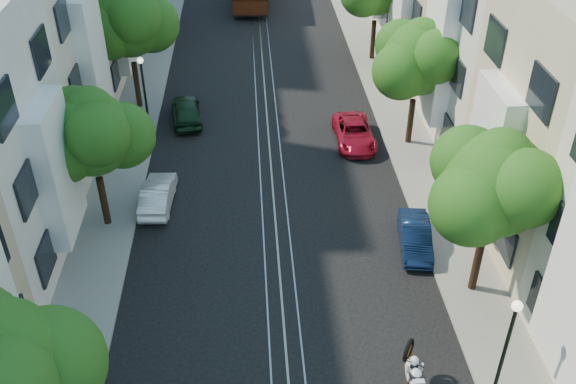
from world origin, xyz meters
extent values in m
plane|color=black|center=(0.00, 28.00, 0.00)|extent=(200.00, 200.00, 0.00)
cube|color=gray|center=(7.25, 28.00, 0.06)|extent=(2.50, 80.00, 0.12)
cube|color=gray|center=(-7.25, 28.00, 0.06)|extent=(2.50, 80.00, 0.12)
cube|color=gray|center=(-0.55, 28.00, 0.01)|extent=(0.06, 80.00, 0.02)
cube|color=gray|center=(0.00, 28.00, 0.01)|extent=(0.06, 80.00, 0.02)
cube|color=gray|center=(0.55, 28.00, 0.01)|extent=(0.06, 80.00, 0.02)
cube|color=tan|center=(0.00, 28.00, 0.00)|extent=(0.08, 80.00, 0.01)
cube|color=white|center=(8.20, 12.00, 4.20)|extent=(0.90, 3.04, 5.50)
cube|color=silver|center=(12.00, 20.00, 6.00)|extent=(7.00, 8.00, 12.00)
cube|color=white|center=(8.20, 20.00, 5.04)|extent=(0.90, 3.04, 6.60)
cube|color=#C6B28C|center=(12.00, 28.00, 4.50)|extent=(7.00, 8.00, 9.00)
cube|color=white|center=(8.20, 28.00, 3.78)|extent=(0.90, 3.04, 4.95)
cube|color=white|center=(-8.20, 12.00, 4.12)|extent=(0.90, 3.04, 5.39)
cube|color=beige|center=(-12.00, 20.00, 5.88)|extent=(7.00, 8.00, 11.76)
cube|color=white|center=(-8.20, 20.00, 4.94)|extent=(0.90, 3.04, 6.47)
cube|color=silver|center=(-12.00, 28.00, 4.41)|extent=(7.00, 8.00, 8.82)
cube|color=white|center=(-8.20, 28.00, 3.70)|extent=(0.90, 3.04, 4.85)
cylinder|color=black|center=(7.20, 9.00, 1.34)|extent=(0.30, 0.30, 2.45)
sphere|color=#205214|center=(7.20, 9.00, 4.81)|extent=(3.64, 3.64, 3.64)
sphere|color=#205214|center=(8.30, 9.50, 4.41)|extent=(2.91, 2.91, 2.91)
sphere|color=#205214|center=(6.25, 8.30, 4.51)|extent=(2.84, 2.84, 2.84)
sphere|color=#205214|center=(7.30, 9.10, 5.71)|extent=(2.18, 2.18, 2.18)
cylinder|color=black|center=(7.20, 20.00, 1.31)|extent=(0.30, 0.30, 2.38)
sphere|color=#205214|center=(7.20, 20.00, 4.68)|extent=(3.54, 3.54, 3.54)
sphere|color=#205214|center=(8.30, 20.50, 4.28)|extent=(2.83, 2.83, 2.83)
sphere|color=#205214|center=(6.25, 19.30, 4.38)|extent=(2.76, 2.76, 2.76)
sphere|color=#205214|center=(7.30, 20.10, 5.58)|extent=(2.12, 2.12, 2.12)
cylinder|color=black|center=(7.20, 31.00, 1.38)|extent=(0.30, 0.30, 2.52)
sphere|color=#205214|center=(-6.10, 2.50, 4.41)|extent=(2.91, 2.91, 2.91)
cylinder|color=black|center=(-7.20, 14.00, 1.26)|extent=(0.30, 0.30, 2.27)
sphere|color=#205214|center=(-7.20, 14.00, 4.47)|extent=(3.38, 3.38, 3.38)
sphere|color=#205214|center=(-6.10, 14.50, 4.07)|extent=(2.70, 2.70, 2.70)
sphere|color=#205214|center=(-8.15, 13.30, 4.17)|extent=(2.64, 2.64, 2.64)
sphere|color=#205214|center=(-7.10, 14.10, 5.38)|extent=(2.03, 2.03, 2.03)
cylinder|color=black|center=(-7.20, 25.00, 1.43)|extent=(0.30, 0.30, 2.62)
sphere|color=#205214|center=(-7.20, 25.00, 5.14)|extent=(3.90, 3.90, 3.90)
sphere|color=#205214|center=(-6.10, 25.50, 4.74)|extent=(3.12, 3.12, 3.12)
sphere|color=#205214|center=(-8.15, 24.30, 4.84)|extent=(3.04, 3.04, 3.04)
sphere|color=#205214|center=(-7.10, 25.10, 6.04)|extent=(2.34, 2.34, 2.34)
cylinder|color=black|center=(-7.20, 36.00, 1.31)|extent=(0.30, 0.30, 2.38)
cylinder|color=black|center=(6.30, 4.00, 2.12)|extent=(0.12, 0.12, 4.00)
sphere|color=#FFF2CC|center=(6.30, 4.00, 4.12)|extent=(0.32, 0.32, 0.32)
cylinder|color=black|center=(-6.30, 22.00, 2.12)|extent=(0.12, 0.12, 4.00)
sphere|color=#FFF2CC|center=(-6.30, 22.00, 4.12)|extent=(0.32, 0.32, 0.32)
torus|color=black|center=(3.82, 5.18, 1.18)|extent=(0.55, 0.75, 0.80)
ellipsoid|color=silver|center=(3.84, 4.49, 0.94)|extent=(0.51, 1.13, 1.02)
ellipsoid|color=silver|center=(3.85, 4.19, 1.12)|extent=(0.42, 0.63, 0.57)
cube|color=silver|center=(3.85, 4.16, 1.09)|extent=(0.38, 0.60, 0.22)
sphere|color=black|center=(3.84, 4.52, 1.18)|extent=(0.29, 0.29, 0.29)
imported|color=#0B1A3A|center=(5.60, 11.64, 0.55)|extent=(1.58, 3.49, 1.11)
imported|color=maroon|center=(4.40, 20.28, 0.57)|extent=(1.93, 4.12, 1.14)
imported|color=silver|center=(-5.16, 15.32, 0.58)|extent=(1.43, 3.60, 1.17)
imported|color=black|center=(-4.40, 23.23, 0.65)|extent=(2.04, 4.00, 1.31)
camera|label=1|loc=(-0.90, -8.40, 16.84)|focal=40.00mm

